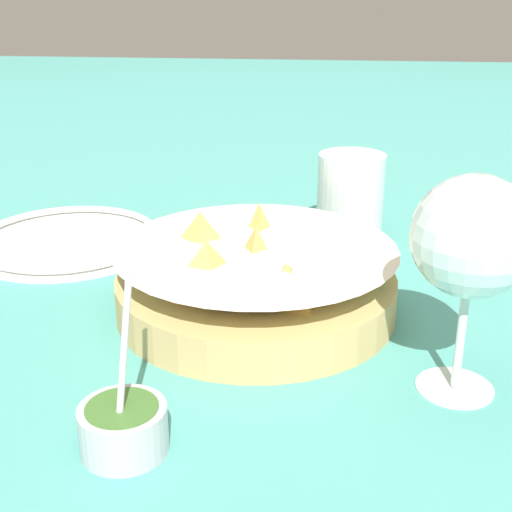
# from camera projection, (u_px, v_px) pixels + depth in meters

# --- Properties ---
(ground_plane) EXTENTS (4.00, 4.00, 0.00)m
(ground_plane) POSITION_uv_depth(u_px,v_px,m) (290.00, 302.00, 0.72)
(ground_plane) COLOR teal
(food_basket) EXTENTS (0.27, 0.27, 0.09)m
(food_basket) POSITION_uv_depth(u_px,v_px,m) (254.00, 282.00, 0.69)
(food_basket) COLOR tan
(food_basket) RESTS_ON ground_plane
(sauce_cup) EXTENTS (0.07, 0.06, 0.12)m
(sauce_cup) POSITION_uv_depth(u_px,v_px,m) (123.00, 426.00, 0.49)
(sauce_cup) COLOR #B7B7BC
(sauce_cup) RESTS_ON ground_plane
(wine_glass) EXTENTS (0.09, 0.09, 0.18)m
(wine_glass) POSITION_uv_depth(u_px,v_px,m) (472.00, 242.00, 0.52)
(wine_glass) COLOR silver
(wine_glass) RESTS_ON ground_plane
(beer_mug) EXTENTS (0.12, 0.08, 0.11)m
(beer_mug) POSITION_uv_depth(u_px,v_px,m) (350.00, 200.00, 0.87)
(beer_mug) COLOR silver
(beer_mug) RESTS_ON ground_plane
(side_plate) EXTENTS (0.23, 0.23, 0.01)m
(side_plate) POSITION_uv_depth(u_px,v_px,m) (67.00, 239.00, 0.86)
(side_plate) COLOR white
(side_plate) RESTS_ON ground_plane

